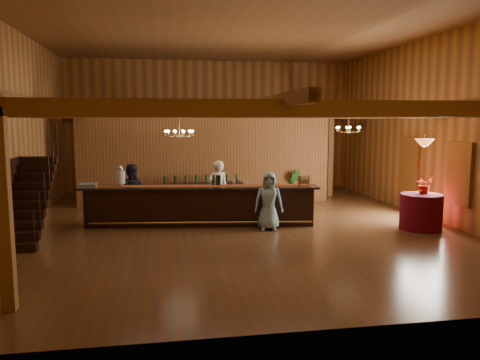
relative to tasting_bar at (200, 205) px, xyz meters
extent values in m
plane|color=brown|center=(1.02, -0.10, -0.57)|extent=(14.00, 14.00, 0.00)
plane|color=olive|center=(1.02, -0.10, 4.93)|extent=(14.00, 14.00, 0.00)
cube|color=#C38638|center=(1.02, 6.90, 2.18)|extent=(12.00, 0.10, 5.50)
cube|color=#C38638|center=(1.02, -7.10, 2.18)|extent=(12.00, 0.10, 5.50)
cube|color=#C38638|center=(-4.98, -0.10, 2.18)|extent=(0.10, 14.00, 5.50)
cube|color=#C38638|center=(7.02, -0.10, 2.18)|extent=(0.10, 14.00, 5.50)
cube|color=olive|center=(1.02, -5.60, 2.63)|extent=(11.90, 0.20, 0.28)
cube|color=olive|center=(1.02, -3.10, 2.63)|extent=(11.90, 0.20, 0.28)
cube|color=olive|center=(1.02, -0.60, 2.63)|extent=(11.90, 0.20, 0.28)
cube|color=olive|center=(1.02, 1.90, 2.63)|extent=(11.90, 0.20, 0.28)
cube|color=olive|center=(1.02, 4.40, 2.63)|extent=(11.90, 0.20, 0.28)
cube|color=olive|center=(1.02, 6.70, 2.63)|extent=(11.90, 0.20, 0.28)
cube|color=olive|center=(-3.48, -0.10, 2.77)|extent=(0.18, 13.90, 0.22)
cube|color=olive|center=(1.02, -0.10, 2.77)|extent=(0.18, 13.90, 0.22)
cube|color=olive|center=(5.52, -0.10, 2.77)|extent=(0.18, 13.90, 0.22)
cube|color=olive|center=(-3.48, 4.40, 1.03)|extent=(0.20, 0.20, 3.20)
cube|color=olive|center=(5.52, 4.40, 1.03)|extent=(0.20, 0.20, 3.20)
cube|color=olive|center=(-3.48, -5.60, 1.03)|extent=(0.20, 0.20, 3.20)
cube|color=brown|center=(0.52, 3.40, 0.98)|extent=(9.00, 0.18, 3.10)
cube|color=white|center=(6.97, -1.70, 0.98)|extent=(0.12, 1.05, 1.75)
cube|color=white|center=(6.97, 0.90, 0.98)|extent=(0.12, 1.05, 1.75)
cube|color=black|center=(-4.43, -2.10, -0.47)|extent=(1.00, 0.28, 0.20)
cube|color=black|center=(-4.43, -1.82, -0.27)|extent=(1.00, 0.28, 0.20)
cube|color=black|center=(-4.43, -1.54, -0.07)|extent=(1.00, 0.28, 0.20)
cube|color=black|center=(-4.43, -1.26, 0.13)|extent=(1.00, 0.28, 0.20)
cube|color=black|center=(-4.43, -0.98, 0.33)|extent=(1.00, 0.28, 0.20)
cube|color=black|center=(-4.43, -0.70, 0.53)|extent=(1.00, 0.28, 0.20)
cube|color=black|center=(-4.43, -0.42, 0.73)|extent=(1.00, 0.28, 0.20)
cube|color=black|center=(-4.43, -0.14, 0.93)|extent=(1.00, 0.28, 0.20)
cube|color=black|center=(-4.43, 0.14, 1.13)|extent=(1.00, 0.28, 0.20)
cube|color=black|center=(-4.43, 0.42, 1.33)|extent=(1.00, 0.28, 0.20)
cube|color=black|center=(2.02, 5.40, -0.02)|extent=(1.20, 0.60, 1.10)
cube|color=brown|center=(-0.98, 5.40, -0.07)|extent=(1.00, 0.60, 1.00)
cube|color=black|center=(0.00, 0.00, -0.04)|extent=(6.48, 1.51, 1.07)
cube|color=black|center=(0.00, 0.00, 0.53)|extent=(6.82, 1.69, 0.05)
cube|color=maroon|center=(0.00, 0.00, 0.56)|extent=(6.34, 1.23, 0.01)
cylinder|color=tan|center=(0.00, -0.43, -0.41)|extent=(6.18, 0.85, 0.05)
cylinder|color=silver|center=(-2.23, 0.34, 0.59)|extent=(0.18, 0.18, 0.08)
cylinder|color=silver|center=(-2.23, 0.34, 0.81)|extent=(0.26, 0.26, 0.36)
sphere|color=silver|center=(-2.23, 0.34, 1.06)|extent=(0.18, 0.18, 0.18)
cube|color=gray|center=(-3.13, 0.35, 0.60)|extent=(0.50, 0.50, 0.10)
cube|color=brown|center=(2.81, -0.43, 0.70)|extent=(0.06, 0.06, 0.30)
cube|color=brown|center=(3.09, -0.43, 0.70)|extent=(0.06, 0.06, 0.30)
cylinder|color=brown|center=(2.95, -0.43, 0.73)|extent=(0.24, 0.24, 0.24)
cylinder|color=black|center=(0.40, 0.08, 0.70)|extent=(0.07, 0.07, 0.30)
cylinder|color=black|center=(0.51, 0.07, 0.70)|extent=(0.07, 0.07, 0.30)
cylinder|color=black|center=(0.57, 0.06, 0.70)|extent=(0.07, 0.07, 0.30)
cube|color=black|center=(0.28, 2.97, -0.16)|extent=(2.94, 0.71, 0.82)
cylinder|color=#600915|center=(5.98, -1.53, -0.08)|extent=(1.13, 1.13, 0.98)
cylinder|color=tan|center=(-0.56, 0.25, 2.30)|extent=(0.02, 0.02, 0.66)
sphere|color=tan|center=(-0.56, 0.25, 1.97)|extent=(0.12, 0.12, 0.12)
torus|color=tan|center=(-0.56, 0.25, 2.07)|extent=(0.80, 0.80, 0.04)
cylinder|color=tan|center=(4.85, 1.02, 2.34)|extent=(0.02, 0.02, 0.58)
sphere|color=tan|center=(4.85, 1.02, 2.05)|extent=(0.12, 0.12, 0.12)
torus|color=tan|center=(4.85, 1.02, 2.15)|extent=(0.80, 0.80, 0.04)
cylinder|color=tan|center=(5.98, -1.53, 2.23)|extent=(0.02, 0.02, 0.80)
cone|color=orange|center=(5.98, -1.53, 1.83)|extent=(0.52, 0.52, 0.20)
imported|color=white|center=(0.61, 0.82, 0.32)|extent=(0.74, 0.58, 1.79)
imported|color=black|center=(-1.99, 0.85, 0.28)|extent=(0.86, 0.68, 1.71)
imported|color=#83B4C4|center=(1.81, -0.89, 0.23)|extent=(0.85, 0.62, 1.60)
imported|color=#184A17|center=(3.67, 3.30, 0.03)|extent=(0.67, 0.54, 1.20)
imported|color=red|center=(6.13, -1.40, 0.66)|extent=(0.56, 0.52, 0.51)
imported|color=tan|center=(6.04, -1.42, 0.54)|extent=(0.18, 0.18, 0.27)
camera|label=1|loc=(-1.05, -13.22, 2.43)|focal=35.00mm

